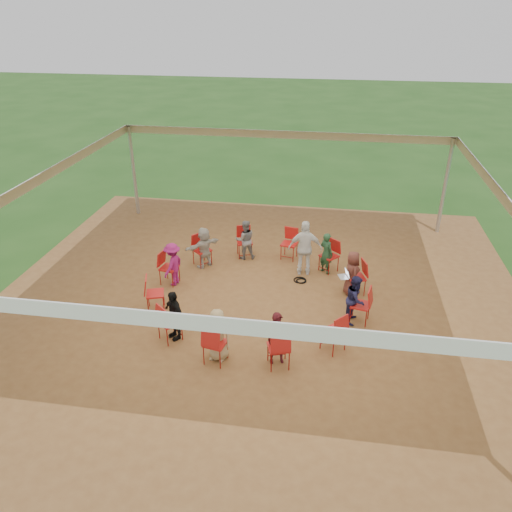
# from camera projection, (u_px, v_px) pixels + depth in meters

# --- Properties ---
(ground) EXTENTS (80.00, 80.00, 0.00)m
(ground) POSITION_uv_depth(u_px,v_px,m) (258.00, 301.00, 12.24)
(ground) COLOR #204816
(ground) RESTS_ON ground
(dirt_patch) EXTENTS (13.00, 13.00, 0.00)m
(dirt_patch) POSITION_uv_depth(u_px,v_px,m) (258.00, 301.00, 12.23)
(dirt_patch) COLOR brown
(dirt_patch) RESTS_ON ground
(tent) EXTENTS (10.33, 10.33, 3.00)m
(tent) POSITION_uv_depth(u_px,v_px,m) (259.00, 211.00, 11.16)
(tent) COLOR #B2B2B7
(tent) RESTS_ON ground
(chair_0) EXTENTS (0.55, 0.54, 0.90)m
(chair_0) POSITION_uv_depth(u_px,v_px,m) (356.00, 277.00, 12.38)
(chair_0) COLOR red
(chair_0) RESTS_ON ground
(chair_1) EXTENTS (0.61, 0.61, 0.90)m
(chair_1) POSITION_uv_depth(u_px,v_px,m) (329.00, 256.00, 13.41)
(chair_1) COLOR red
(chair_1) RESTS_ON ground
(chair_2) EXTENTS (0.50, 0.52, 0.90)m
(chair_2) POSITION_uv_depth(u_px,v_px,m) (289.00, 244.00, 14.08)
(chair_2) COLOR red
(chair_2) RESTS_ON ground
(chair_3) EXTENTS (0.54, 0.55, 0.90)m
(chair_3) POSITION_uv_depth(u_px,v_px,m) (245.00, 242.00, 14.19)
(chair_3) COLOR red
(chair_3) RESTS_ON ground
(chair_4) EXTENTS (0.61, 0.61, 0.90)m
(chair_4) POSITION_uv_depth(u_px,v_px,m) (202.00, 250.00, 13.73)
(chair_4) COLOR red
(chair_4) RESTS_ON ground
(chair_5) EXTENTS (0.52, 0.50, 0.90)m
(chair_5) POSITION_uv_depth(u_px,v_px,m) (169.00, 268.00, 12.81)
(chair_5) COLOR red
(chair_5) RESTS_ON ground
(chair_6) EXTENTS (0.55, 0.54, 0.90)m
(chair_6) POSITION_uv_depth(u_px,v_px,m) (155.00, 294.00, 11.69)
(chair_6) COLOR red
(chair_6) RESTS_ON ground
(chair_7) EXTENTS (0.61, 0.61, 0.90)m
(chair_7) POSITION_uv_depth(u_px,v_px,m) (170.00, 322.00, 10.65)
(chair_7) COLOR red
(chair_7) RESTS_ON ground
(chair_8) EXTENTS (0.50, 0.52, 0.90)m
(chair_8) POSITION_uv_depth(u_px,v_px,m) (215.00, 343.00, 9.99)
(chair_8) COLOR red
(chair_8) RESTS_ON ground
(chair_9) EXTENTS (0.54, 0.55, 0.90)m
(chair_9) POSITION_uv_depth(u_px,v_px,m) (279.00, 347.00, 9.87)
(chair_9) COLOR red
(chair_9) RESTS_ON ground
(chair_10) EXTENTS (0.61, 0.61, 0.90)m
(chair_10) POSITION_uv_depth(u_px,v_px,m) (334.00, 332.00, 10.33)
(chair_10) COLOR red
(chair_10) RESTS_ON ground
(chair_11) EXTENTS (0.52, 0.50, 0.90)m
(chair_11) POSITION_uv_depth(u_px,v_px,m) (360.00, 305.00, 11.25)
(chair_11) COLOR red
(chair_11) RESTS_ON ground
(person_seated_0) EXTENTS (0.47, 0.63, 1.15)m
(person_seated_0) POSITION_uv_depth(u_px,v_px,m) (352.00, 273.00, 12.30)
(person_seated_0) COLOR #582B23
(person_seated_0) RESTS_ON ground
(person_seated_1) EXTENTS (0.50, 0.49, 1.15)m
(person_seated_1) POSITION_uv_depth(u_px,v_px,m) (326.00, 253.00, 13.28)
(person_seated_1) COLOR #21472A
(person_seated_1) RESTS_ON ground
(person_seated_2) EXTENTS (0.63, 0.48, 1.15)m
(person_seated_2) POSITION_uv_depth(u_px,v_px,m) (245.00, 240.00, 14.03)
(person_seated_2) COLOR slate
(person_seated_2) RESTS_ON ground
(person_seated_3) EXTENTS (1.01, 1.06, 1.15)m
(person_seated_3) POSITION_uv_depth(u_px,v_px,m) (204.00, 247.00, 13.59)
(person_seated_3) COLOR #B6AFA0
(person_seated_3) RESTS_ON ground
(person_seated_4) EXTENTS (0.51, 0.80, 1.15)m
(person_seated_4) POSITION_uv_depth(u_px,v_px,m) (173.00, 264.00, 12.71)
(person_seated_4) COLOR #881558
(person_seated_4) RESTS_ON ground
(person_seated_5) EXTENTS (0.73, 0.71, 1.15)m
(person_seated_5) POSITION_uv_depth(u_px,v_px,m) (174.00, 315.00, 10.66)
(person_seated_5) COLOR black
(person_seated_5) RESTS_ON ground
(person_seated_6) EXTENTS (0.62, 0.42, 1.15)m
(person_seated_6) POSITION_uv_depth(u_px,v_px,m) (218.00, 335.00, 10.03)
(person_seated_6) COLOR tan
(person_seated_6) RESTS_ON ground
(person_seated_7) EXTENTS (0.49, 0.39, 1.15)m
(person_seated_7) POSITION_uv_depth(u_px,v_px,m) (278.00, 338.00, 9.91)
(person_seated_7) COLOR #3B0D12
(person_seated_7) RESTS_ON ground
(person_seated_8) EXTENTS (0.43, 0.61, 1.15)m
(person_seated_8) POSITION_uv_depth(u_px,v_px,m) (356.00, 299.00, 11.23)
(person_seated_8) COLOR #1C1C40
(person_seated_8) RESTS_ON ground
(standing_person) EXTENTS (0.93, 0.53, 1.52)m
(standing_person) POSITION_uv_depth(u_px,v_px,m) (305.00, 248.00, 13.13)
(standing_person) COLOR white
(standing_person) RESTS_ON ground
(cable_coil) EXTENTS (0.37, 0.37, 0.03)m
(cable_coil) POSITION_uv_depth(u_px,v_px,m) (300.00, 280.00, 13.10)
(cable_coil) COLOR black
(cable_coil) RESTS_ON ground
(laptop) EXTENTS (0.32, 0.36, 0.20)m
(laptop) POSITION_uv_depth(u_px,v_px,m) (345.00, 275.00, 12.29)
(laptop) COLOR #B7B7BC
(laptop) RESTS_ON ground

